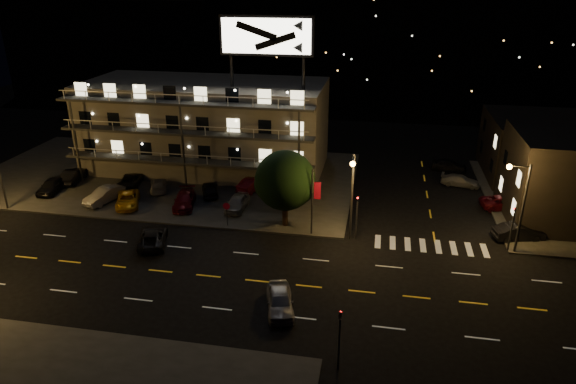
% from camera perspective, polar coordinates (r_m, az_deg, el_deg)
% --- Properties ---
extents(ground, '(140.00, 140.00, 0.00)m').
position_cam_1_polar(ground, '(40.82, -6.15, -9.53)').
color(ground, black).
rests_on(ground, ground).
extents(curb_nw, '(44.00, 24.00, 0.15)m').
position_cam_1_polar(curb_nw, '(62.20, -13.43, 1.76)').
color(curb_nw, '#32312F').
rests_on(curb_nw, ground).
extents(curb_ne, '(16.00, 24.00, 0.15)m').
position_cam_1_polar(curb_ne, '(60.42, 28.50, -1.13)').
color(curb_ne, '#32312F').
rests_on(curb_ne, ground).
extents(motel, '(28.00, 13.80, 18.10)m').
position_cam_1_polar(motel, '(62.55, -9.03, 7.31)').
color(motel, gray).
rests_on(motel, ground).
extents(side_bldg_back, '(14.06, 12.00, 7.00)m').
position_cam_1_polar(side_bldg_back, '(66.52, 27.15, 4.32)').
color(side_bldg_back, black).
rests_on(side_bldg_back, ground).
extents(hill_backdrop, '(120.00, 25.00, 24.00)m').
position_cam_1_polar(hill_backdrop, '(103.53, 1.37, 17.13)').
color(hill_backdrop, black).
rests_on(hill_backdrop, ground).
extents(streetlight_nc, '(0.44, 1.92, 8.00)m').
position_cam_1_polar(streetlight_nc, '(44.21, 7.13, 0.30)').
color(streetlight_nc, '#2D2D30').
rests_on(streetlight_nc, ground).
extents(streetlight_ne, '(1.92, 0.44, 8.00)m').
position_cam_1_polar(streetlight_ne, '(46.01, 24.35, -0.73)').
color(streetlight_ne, '#2D2D30').
rests_on(streetlight_ne, ground).
extents(signal_nw, '(0.20, 0.27, 4.60)m').
position_cam_1_polar(signal_nw, '(45.66, 7.66, -2.25)').
color(signal_nw, '#2D2D30').
rests_on(signal_nw, ground).
extents(signal_sw, '(0.20, 0.27, 4.60)m').
position_cam_1_polar(signal_sw, '(31.08, 5.73, -15.41)').
color(signal_sw, '#2D2D30').
rests_on(signal_sw, ground).
extents(signal_ne, '(0.27, 0.20, 4.60)m').
position_cam_1_polar(signal_ne, '(47.07, 23.67, -3.30)').
color(signal_ne, '#2D2D30').
rests_on(signal_ne, ground).
extents(banner_north, '(0.83, 0.16, 6.40)m').
position_cam_1_polar(banner_north, '(45.52, 2.79, -0.96)').
color(banner_north, '#2D2D30').
rests_on(banner_north, ground).
extents(stop_sign, '(0.91, 0.11, 2.61)m').
position_cam_1_polar(stop_sign, '(48.00, -6.83, -2.04)').
color(stop_sign, '#2D2D30').
rests_on(stop_sign, ground).
extents(tree, '(5.77, 5.56, 7.27)m').
position_cam_1_polar(tree, '(46.76, -0.39, 1.12)').
color(tree, black).
rests_on(tree, curb_nw).
extents(lot_car_0, '(2.12, 4.52, 1.49)m').
position_cam_1_polar(lot_car_0, '(61.08, -24.76, 0.65)').
color(lot_car_0, black).
rests_on(lot_car_0, curb_nw).
extents(lot_car_1, '(3.02, 4.87, 1.51)m').
position_cam_1_polar(lot_car_1, '(56.30, -19.72, -0.33)').
color(lot_car_1, gray).
rests_on(lot_car_1, curb_nw).
extents(lot_car_2, '(3.75, 5.13, 1.30)m').
position_cam_1_polar(lot_car_2, '(54.71, -17.39, -0.82)').
color(lot_car_2, gold).
rests_on(lot_car_2, curb_nw).
extents(lot_car_3, '(2.96, 5.10, 1.39)m').
position_cam_1_polar(lot_car_3, '(53.09, -11.43, -0.86)').
color(lot_car_3, '#580C15').
rests_on(lot_car_3, curb_nw).
extents(lot_car_4, '(1.84, 4.28, 1.44)m').
position_cam_1_polar(lot_car_4, '(51.64, -5.67, -1.16)').
color(lot_car_4, gray).
rests_on(lot_car_4, curb_nw).
extents(lot_car_5, '(2.09, 4.70, 1.50)m').
position_cam_1_polar(lot_car_5, '(63.25, -22.72, 1.72)').
color(lot_car_5, black).
rests_on(lot_car_5, curb_nw).
extents(lot_car_6, '(3.13, 5.06, 1.31)m').
position_cam_1_polar(lot_car_6, '(59.86, -17.09, 1.27)').
color(lot_car_6, black).
rests_on(lot_car_6, curb_nw).
extents(lot_car_7, '(3.23, 4.52, 1.22)m').
position_cam_1_polar(lot_car_7, '(57.77, -14.22, 0.76)').
color(lot_car_7, gray).
rests_on(lot_car_7, curb_nw).
extents(lot_car_8, '(2.99, 4.35, 1.38)m').
position_cam_1_polar(lot_car_8, '(55.38, -8.65, 0.34)').
color(lot_car_8, black).
rests_on(lot_car_8, curb_nw).
extents(lot_car_9, '(2.97, 4.63, 1.44)m').
position_cam_1_polar(lot_car_9, '(56.13, -3.91, 0.91)').
color(lot_car_9, '#580C15').
rests_on(lot_car_9, curb_nw).
extents(side_car_0, '(4.82, 2.76, 1.50)m').
position_cam_1_polar(side_car_0, '(50.22, 24.27, -4.08)').
color(side_car_0, black).
rests_on(side_car_0, ground).
extents(side_car_1, '(5.12, 3.06, 1.33)m').
position_cam_1_polar(side_car_1, '(56.33, 22.94, -1.08)').
color(side_car_1, '#580C15').
rests_on(side_car_1, ground).
extents(side_car_2, '(4.49, 2.47, 1.23)m').
position_cam_1_polar(side_car_2, '(60.77, 18.61, 1.21)').
color(side_car_2, gray).
rests_on(side_car_2, ground).
extents(side_car_3, '(4.36, 2.28, 1.42)m').
position_cam_1_polar(side_car_3, '(65.16, 17.44, 2.88)').
color(side_car_3, black).
rests_on(side_car_3, ground).
extents(road_car_east, '(2.90, 4.80, 1.53)m').
position_cam_1_polar(road_car_east, '(36.79, -0.91, -11.96)').
color(road_car_east, gray).
rests_on(road_car_east, ground).
extents(road_car_west, '(3.59, 5.34, 1.36)m').
position_cam_1_polar(road_car_west, '(46.62, -14.80, -4.89)').
color(road_car_west, black).
rests_on(road_car_west, ground).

